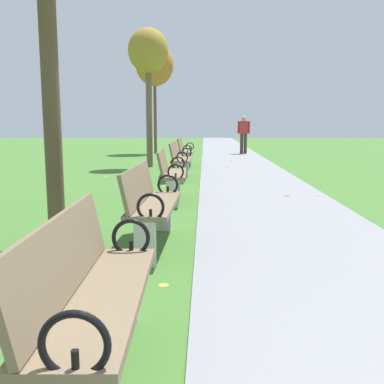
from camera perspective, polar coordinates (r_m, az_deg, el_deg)
paved_walkway at (r=17.26m, az=5.27°, el=4.29°), size 2.41×44.00×0.02m
park_bench_2 at (r=2.51m, az=-12.70°, el=-12.45°), size 0.52×1.61×0.90m
park_bench_3 at (r=5.04m, az=-5.29°, el=-1.46°), size 0.51×1.61×0.90m
park_bench_4 at (r=7.99m, az=-2.74°, el=2.41°), size 0.53×1.62×0.90m
park_bench_5 at (r=10.98m, az=-1.56°, el=4.19°), size 0.51×1.61×0.90m
park_bench_6 at (r=13.95m, az=-0.89°, el=5.19°), size 0.49×1.61×0.90m
tree_4 at (r=14.09m, az=-5.57°, el=17.04°), size 1.21×1.21×4.16m
tree_5 at (r=20.29m, az=-4.78°, el=15.71°), size 1.64×1.64×4.73m
pedestrian_walking at (r=19.67m, az=6.58°, el=7.51°), size 0.53×0.25×1.62m
scattered_leaves at (r=8.17m, az=3.00°, el=-0.78°), size 4.83×18.42×0.02m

